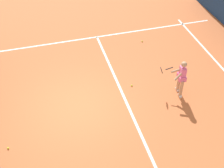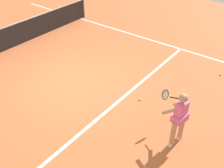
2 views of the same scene
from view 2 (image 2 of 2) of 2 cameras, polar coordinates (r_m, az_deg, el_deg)
ground_plane at (r=9.22m, az=-8.44°, el=0.45°), size 23.69×23.69×0.00m
service_line_marking at (r=8.20m, az=1.06°, el=-4.08°), size 9.13×0.10×0.01m
sideline_right_marking at (r=12.36m, az=6.70°, el=10.02°), size 0.10×16.22×0.01m
court_net at (r=11.83m, az=-22.52°, el=8.99°), size 9.81×0.08×1.06m
tennis_player at (r=6.66m, az=14.38°, el=-6.84°), size 0.88×0.91×1.55m
tennis_ball_near at (r=8.33m, az=6.10°, el=-3.32°), size 0.07×0.07×0.07m
tennis_ball_far at (r=10.23m, az=22.56°, el=1.90°), size 0.07×0.07×0.07m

